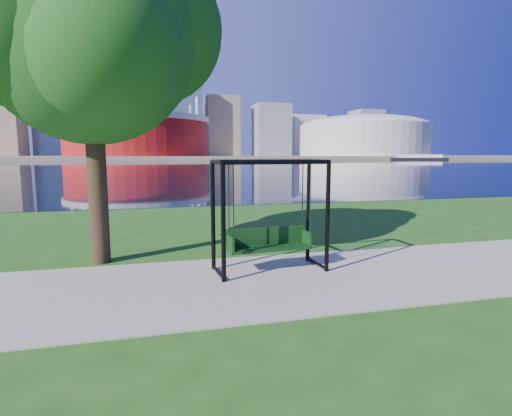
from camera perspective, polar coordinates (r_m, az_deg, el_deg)
name	(u,v)px	position (r m, az deg, el deg)	size (l,w,h in m)	color
ground	(251,275)	(8.85, -0.75, -9.61)	(900.00, 900.00, 0.00)	#1E5114
path	(257,282)	(8.39, 0.08, -10.49)	(120.00, 4.00, 0.03)	#9E937F
river	(160,165)	(110.26, -13.55, 6.02)	(900.00, 180.00, 0.02)	black
far_bank	(155,157)	(314.23, -14.27, 7.06)	(900.00, 228.00, 2.00)	#937F60
stadium	(137,135)	(243.62, -16.65, 10.01)	(83.00, 83.00, 32.00)	maroon
arena	(363,135)	(279.47, 15.09, 10.05)	(84.00, 84.00, 26.56)	beige
skyline	(147,112)	(329.30, -15.25, 13.12)	(392.00, 66.00, 96.50)	gray
swing	(269,218)	(8.92, 1.91, -1.45)	(2.53, 1.23, 2.52)	black
park_tree	(87,31)	(10.73, -22.97, 22.27)	(6.31, 5.70, 7.83)	black
barge	(419,157)	(235.61, 22.24, 6.71)	(29.34, 18.03, 2.86)	black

